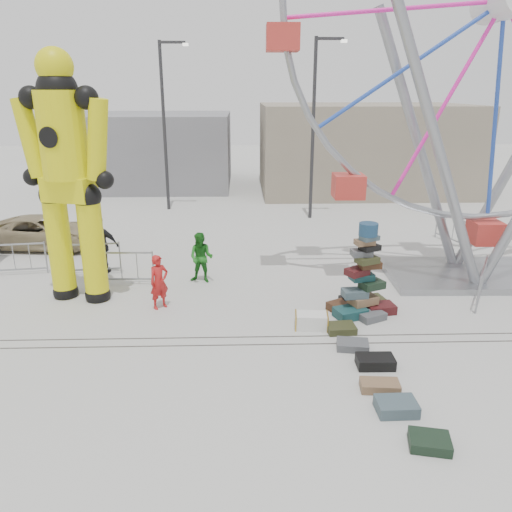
{
  "coord_description": "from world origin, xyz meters",
  "views": [
    {
      "loc": [
        -0.27,
        -10.12,
        5.88
      ],
      "look_at": [
        0.1,
        2.56,
        1.61
      ],
      "focal_mm": 35.0,
      "sensor_mm": 36.0,
      "label": 1
    }
  ],
  "objects_px": {
    "barricade_dummy_b": "(89,259)",
    "barricade_wheel_front": "(482,283)",
    "pedestrian_green": "(201,258)",
    "pedestrian_black": "(101,245)",
    "steamer_trunk": "(311,321)",
    "lamp_post_left": "(166,119)",
    "suitcase_tower": "(363,288)",
    "barricade_wheel_back": "(453,231)",
    "crash_test_dummy": "(67,171)",
    "pedestrian_red": "(159,282)",
    "ferris_wheel": "(499,42)",
    "barricade_dummy_c": "(121,268)",
    "barricade_dummy_a": "(14,259)",
    "parked_suv": "(42,232)",
    "lamp_post_right": "(315,121)"
  },
  "relations": [
    {
      "from": "barricade_dummy_b",
      "to": "barricade_wheel_front",
      "type": "relative_size",
      "value": 1.0
    },
    {
      "from": "pedestrian_green",
      "to": "pedestrian_black",
      "type": "relative_size",
      "value": 0.84
    },
    {
      "from": "barricade_wheel_front",
      "to": "steamer_trunk",
      "type": "bearing_deg",
      "value": 137.29
    },
    {
      "from": "barricade_wheel_front",
      "to": "lamp_post_left",
      "type": "bearing_deg",
      "value": 71.58
    },
    {
      "from": "suitcase_tower",
      "to": "barricade_wheel_back",
      "type": "height_order",
      "value": "suitcase_tower"
    },
    {
      "from": "crash_test_dummy",
      "to": "pedestrian_red",
      "type": "distance_m",
      "value": 3.92
    },
    {
      "from": "ferris_wheel",
      "to": "steamer_trunk",
      "type": "height_order",
      "value": "ferris_wheel"
    },
    {
      "from": "suitcase_tower",
      "to": "crash_test_dummy",
      "type": "bearing_deg",
      "value": 154.02
    },
    {
      "from": "crash_test_dummy",
      "to": "barricade_dummy_c",
      "type": "distance_m",
      "value": 3.5
    },
    {
      "from": "steamer_trunk",
      "to": "barricade_wheel_back",
      "type": "height_order",
      "value": "barricade_wheel_back"
    },
    {
      "from": "ferris_wheel",
      "to": "pedestrian_red",
      "type": "distance_m",
      "value": 11.7
    },
    {
      "from": "barricade_wheel_back",
      "to": "pedestrian_black",
      "type": "relative_size",
      "value": 1.04
    },
    {
      "from": "barricade_dummy_a",
      "to": "pedestrian_black",
      "type": "distance_m",
      "value": 2.9
    },
    {
      "from": "pedestrian_red",
      "to": "pedestrian_black",
      "type": "height_order",
      "value": "pedestrian_black"
    },
    {
      "from": "crash_test_dummy",
      "to": "parked_suv",
      "type": "distance_m",
      "value": 6.61
    },
    {
      "from": "steamer_trunk",
      "to": "barricade_wheel_back",
      "type": "xyz_separation_m",
      "value": [
        6.58,
        7.15,
        0.35
      ]
    },
    {
      "from": "barricade_dummy_b",
      "to": "parked_suv",
      "type": "distance_m",
      "value": 4.06
    },
    {
      "from": "crash_test_dummy",
      "to": "pedestrian_black",
      "type": "relative_size",
      "value": 3.71
    },
    {
      "from": "steamer_trunk",
      "to": "parked_suv",
      "type": "relative_size",
      "value": 0.19
    },
    {
      "from": "barricade_wheel_back",
      "to": "pedestrian_green",
      "type": "xyz_separation_m",
      "value": [
        -9.64,
        -3.81,
        0.26
      ]
    },
    {
      "from": "suitcase_tower",
      "to": "ferris_wheel",
      "type": "height_order",
      "value": "ferris_wheel"
    },
    {
      "from": "lamp_post_left",
      "to": "pedestrian_green",
      "type": "height_order",
      "value": "lamp_post_left"
    },
    {
      "from": "barricade_dummy_a",
      "to": "barricade_wheel_front",
      "type": "relative_size",
      "value": 1.0
    },
    {
      "from": "crash_test_dummy",
      "to": "barricade_dummy_b",
      "type": "distance_m",
      "value": 3.76
    },
    {
      "from": "ferris_wheel",
      "to": "lamp_post_right",
      "type": "bearing_deg",
      "value": 117.14
    },
    {
      "from": "lamp_post_right",
      "to": "barricade_dummy_b",
      "type": "relative_size",
      "value": 4.0
    },
    {
      "from": "crash_test_dummy",
      "to": "pedestrian_red",
      "type": "height_order",
      "value": "crash_test_dummy"
    },
    {
      "from": "lamp_post_left",
      "to": "barricade_dummy_b",
      "type": "bearing_deg",
      "value": -98.48
    },
    {
      "from": "steamer_trunk",
      "to": "crash_test_dummy",
      "type": "bearing_deg",
      "value": 166.96
    },
    {
      "from": "ferris_wheel",
      "to": "parked_suv",
      "type": "distance_m",
      "value": 16.77
    },
    {
      "from": "pedestrian_green",
      "to": "pedestrian_red",
      "type": "bearing_deg",
      "value": -102.81
    },
    {
      "from": "barricade_dummy_b",
      "to": "pedestrian_green",
      "type": "bearing_deg",
      "value": -17.89
    },
    {
      "from": "suitcase_tower",
      "to": "barricade_dummy_b",
      "type": "xyz_separation_m",
      "value": [
        -8.33,
        3.17,
        -0.16
      ]
    },
    {
      "from": "ferris_wheel",
      "to": "parked_suv",
      "type": "bearing_deg",
      "value": 167.33
    },
    {
      "from": "lamp_post_right",
      "to": "crash_test_dummy",
      "type": "xyz_separation_m",
      "value": [
        -8.11,
        -9.39,
        -0.73
      ]
    },
    {
      "from": "lamp_post_left",
      "to": "crash_test_dummy",
      "type": "bearing_deg",
      "value": -95.55
    },
    {
      "from": "pedestrian_black",
      "to": "steamer_trunk",
      "type": "bearing_deg",
      "value": 149.85
    },
    {
      "from": "barricade_dummy_b",
      "to": "barricade_wheel_back",
      "type": "relative_size",
      "value": 1.0
    },
    {
      "from": "lamp_post_right",
      "to": "barricade_dummy_b",
      "type": "bearing_deg",
      "value": -138.48
    },
    {
      "from": "lamp_post_left",
      "to": "pedestrian_black",
      "type": "distance_m",
      "value": 9.97
    },
    {
      "from": "ferris_wheel",
      "to": "barricade_wheel_front",
      "type": "relative_size",
      "value": 7.22
    },
    {
      "from": "suitcase_tower",
      "to": "barricade_dummy_a",
      "type": "height_order",
      "value": "suitcase_tower"
    },
    {
      "from": "steamer_trunk",
      "to": "barricade_wheel_back",
      "type": "relative_size",
      "value": 0.42
    },
    {
      "from": "pedestrian_black",
      "to": "parked_suv",
      "type": "relative_size",
      "value": 0.43
    },
    {
      "from": "barricade_wheel_front",
      "to": "pedestrian_red",
      "type": "bearing_deg",
      "value": 121.41
    },
    {
      "from": "steamer_trunk",
      "to": "pedestrian_red",
      "type": "relative_size",
      "value": 0.54
    },
    {
      "from": "ferris_wheel",
      "to": "barricade_dummy_a",
      "type": "distance_m",
      "value": 16.21
    },
    {
      "from": "crash_test_dummy",
      "to": "barricade_dummy_a",
      "type": "distance_m",
      "value": 4.68
    },
    {
      "from": "pedestrian_red",
      "to": "lamp_post_right",
      "type": "bearing_deg",
      "value": 23.09
    },
    {
      "from": "lamp_post_right",
      "to": "barricade_dummy_c",
      "type": "xyz_separation_m",
      "value": [
        -7.14,
        -8.36,
        -3.93
      ]
    }
  ]
}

